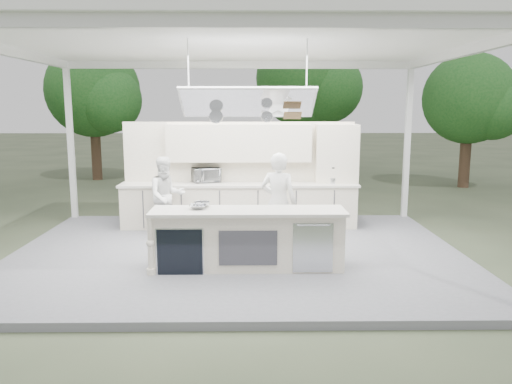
{
  "coord_description": "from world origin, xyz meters",
  "views": [
    {
      "loc": [
        0.22,
        -8.67,
        2.67
      ],
      "look_at": [
        0.34,
        0.4,
        1.13
      ],
      "focal_mm": 35.0,
      "sensor_mm": 36.0,
      "label": 1
    }
  ],
  "objects_px": {
    "back_counter": "(239,205)",
    "head_chef": "(278,202)",
    "sous_chef": "(166,196)",
    "demo_island": "(247,239)"
  },
  "relations": [
    {
      "from": "sous_chef",
      "to": "demo_island",
      "type": "bearing_deg",
      "value": -76.5
    },
    {
      "from": "sous_chef",
      "to": "head_chef",
      "type": "bearing_deg",
      "value": -52.77
    },
    {
      "from": "head_chef",
      "to": "sous_chef",
      "type": "distance_m",
      "value": 2.51
    },
    {
      "from": "back_counter",
      "to": "demo_island",
      "type": "bearing_deg",
      "value": -86.37
    },
    {
      "from": "back_counter",
      "to": "head_chef",
      "type": "relative_size",
      "value": 2.86
    },
    {
      "from": "head_chef",
      "to": "demo_island",
      "type": "bearing_deg",
      "value": 78.86
    },
    {
      "from": "head_chef",
      "to": "sous_chef",
      "type": "bearing_deg",
      "value": -9.31
    },
    {
      "from": "back_counter",
      "to": "head_chef",
      "type": "height_order",
      "value": "head_chef"
    },
    {
      "from": "head_chef",
      "to": "sous_chef",
      "type": "xyz_separation_m",
      "value": [
        -2.19,
        1.22,
        -0.1
      ]
    },
    {
      "from": "demo_island",
      "to": "head_chef",
      "type": "bearing_deg",
      "value": 59.04
    }
  ]
}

